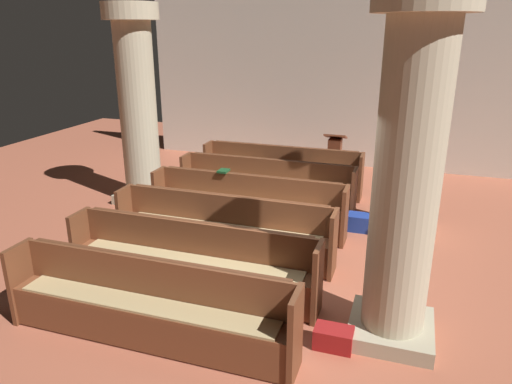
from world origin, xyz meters
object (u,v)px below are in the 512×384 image
Objects in this scene: pew_row_4 at (191,258)px; hymn_book at (223,171)px; lectern at (334,161)px; pew_row_0 at (281,168)px; pillar_aisle_side at (414,118)px; pew_row_3 at (223,227)px; kneeler_box_blue at (360,222)px; pew_row_1 at (266,184)px; kneeler_box_red at (333,338)px; pew_row_5 at (147,302)px; pillar_aisle_rear at (408,172)px; pillar_far_side at (138,103)px; pew_row_2 at (247,202)px.

hymn_book reaches higher than pew_row_4.
lectern reaches higher than hymn_book.
pew_row_0 is 3.15m from pillar_aisle_side.
kneeler_box_blue is at bearing 42.69° from pew_row_3.
pillar_aisle_side is at bearing -4.55° from pew_row_1.
pew_row_5 is at bearing -164.25° from kneeler_box_red.
pew_row_4 is 4.18m from pillar_aisle_side.
pew_row_3 is (0.00, -3.23, 0.00)m from pew_row_0.
pew_row_1 is at bearing 126.75° from pillar_aisle_rear.
pillar_far_side is at bearing -173.33° from pew_row_1.
kneeler_box_red is at bearing -39.79° from pew_row_3.
pew_row_0 is at bearing 153.02° from pillar_aisle_side.
pew_row_0 is 5.22m from kneeler_box_red.
kneeler_box_blue is at bearing -40.47° from pew_row_0.
pew_row_5 is at bearing -115.40° from kneeler_box_blue.
pew_row_0 is 15.22× the size of hymn_book.
pew_row_2 is at bearing 90.00° from pew_row_3.
pillar_aisle_rear is (2.51, -2.28, 1.42)m from pew_row_2.
kneeler_box_blue is (-0.69, 2.88, -1.79)m from pillar_aisle_rear.
lectern is at bearing 65.33° from hymn_book.
kneeler_box_red is (1.93, -0.53, -0.38)m from pew_row_4.
pew_row_0 is at bearing 90.00° from pew_row_1.
pew_row_0 is 1.08m from pew_row_1.
pew_row_3 is at bearing 154.36° from pillar_aisle_rear.
pew_row_4 is 1.00× the size of pew_row_5.
pew_row_1 is 2.89m from pillar_aisle_side.
hymn_book is at bearing -167.13° from pillar_aisle_side.
pillar_aisle_side is 3.16m from pillar_aisle_rear.
kneeler_box_red is (-0.58, -0.41, -1.81)m from pillar_aisle_rear.
pillar_aisle_rear is 5.95m from lectern.
pew_row_2 is 1.00× the size of pew_row_3.
pew_row_5 is (0.00, -3.23, 0.00)m from pew_row_2.
pillar_aisle_rear is (2.51, -4.43, 1.42)m from pew_row_0.
kneeler_box_blue is 0.98× the size of kneeler_box_red.
pillar_aisle_rear is at bearing -2.89° from pew_row_4.
pew_row_1 is at bearing 165.36° from kneeler_box_blue.
lectern reaches higher than pew_row_2.
pew_row_5 is at bearing -90.00° from pew_row_4.
pew_row_0 is at bearing 90.00° from pew_row_2.
kneeler_box_blue is at bearing 18.29° from pew_row_2.
pew_row_4 is 1.08m from pew_row_5.
lectern is (0.92, 2.19, -0.05)m from pew_row_1.
pillar_far_side is at bearing -178.99° from pillar_aisle_side.
pew_row_0 is 1.00× the size of pew_row_5.
pillar_aisle_side is at bearing 90.00° from pillar_aisle_rear.
pew_row_1 is 3.08× the size of lectern.
lectern is (0.92, 6.49, -0.05)m from pew_row_5.
pew_row_3 reaches higher than kneeler_box_blue.
pew_row_5 is at bearing -159.24° from pillar_aisle_rear.
pew_row_4 is 15.22× the size of hymn_book.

